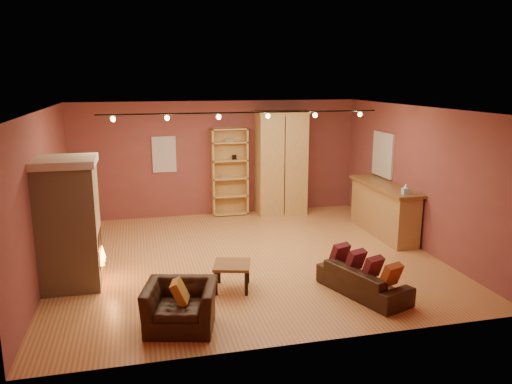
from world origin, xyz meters
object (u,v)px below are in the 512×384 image
object	(u,v)px
armoire	(281,163)
loveseat	(363,275)
armchair	(180,299)
coffee_table	(232,267)
bar_counter	(383,209)
fireplace	(69,223)
bookcase	(229,171)

from	to	relation	value
armoire	loveseat	world-z (taller)	armoire
loveseat	armchair	world-z (taller)	armchair
loveseat	coffee_table	bearing A→B (deg)	51.13
armchair	loveseat	bearing A→B (deg)	21.98
armoire	bar_counter	distance (m)	2.86
bar_counter	coffee_table	xyz separation A→B (m)	(-3.74, -2.09, -0.19)
fireplace	bookcase	bearing A→B (deg)	48.55
fireplace	bar_counter	bearing A→B (deg)	11.99
fireplace	armchair	bearing A→B (deg)	-49.51
armoire	bar_counter	bearing A→B (deg)	-52.69
bookcase	bar_counter	size ratio (longest dim) A/B	0.93
fireplace	loveseat	bearing A→B (deg)	-17.85
bookcase	loveseat	size ratio (longest dim) A/B	1.33
coffee_table	armchair	bearing A→B (deg)	-130.45
fireplace	bar_counter	distance (m)	6.40
fireplace	coffee_table	distance (m)	2.71
bar_counter	coffee_table	distance (m)	4.29
armoire	bar_counter	world-z (taller)	armoire
fireplace	bar_counter	world-z (taller)	fireplace
fireplace	bookcase	world-z (taller)	bookcase
armoire	loveseat	xyz separation A→B (m)	(-0.09, -4.96, -0.96)
armchair	coffee_table	xyz separation A→B (m)	(0.92, 1.08, -0.05)
armoire	armchair	bearing A→B (deg)	-119.07
bar_counter	fireplace	bearing A→B (deg)	-168.01
coffee_table	armoire	bearing A→B (deg)	64.32
bookcase	loveseat	world-z (taller)	bookcase
armoire	coffee_table	xyz separation A→B (m)	(-2.06, -4.29, -0.92)
fireplace	loveseat	world-z (taller)	fireplace
armoire	loveseat	size ratio (longest dim) A/B	1.58
bookcase	bar_counter	xyz separation A→B (m)	(2.94, -2.41, -0.53)
loveseat	coffee_table	world-z (taller)	loveseat
fireplace	loveseat	distance (m)	4.75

